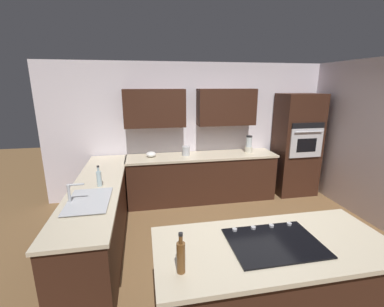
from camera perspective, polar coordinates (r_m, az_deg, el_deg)
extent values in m
plane|color=brown|center=(3.85, 9.66, -20.18)|extent=(14.00, 14.00, 0.00)
cube|color=silver|center=(5.25, 2.38, 5.01)|extent=(6.00, 0.10, 2.60)
cube|color=#381E14|center=(5.08, 7.47, 10.00)|extent=(1.10, 0.34, 0.68)
cube|color=#381E14|center=(4.84, -8.14, 9.74)|extent=(1.10, 0.34, 0.68)
cube|color=#381E14|center=(5.10, 2.14, -5.44)|extent=(2.80, 0.60, 0.86)
cube|color=beige|center=(4.96, 2.19, -0.56)|extent=(2.84, 0.64, 0.04)
cube|color=#381E14|center=(3.96, -19.38, -12.55)|extent=(0.60, 2.90, 0.86)
cube|color=beige|center=(3.78, -19.97, -6.47)|extent=(0.64, 2.94, 0.04)
cube|color=#381E14|center=(2.71, 16.62, -26.56)|extent=(1.95, 0.82, 0.86)
cube|color=beige|center=(2.44, 17.44, -18.57)|extent=(2.03, 0.90, 0.04)
cube|color=#381E14|center=(5.68, 21.78, 1.74)|extent=(0.80, 0.60, 2.02)
cube|color=silver|center=(5.40, 23.65, 2.10)|extent=(0.66, 0.03, 0.56)
cube|color=black|center=(5.40, 23.67, 1.66)|extent=(0.40, 0.01, 0.26)
cube|color=black|center=(5.34, 24.01, 5.55)|extent=(0.66, 0.02, 0.11)
cylinder|color=silver|center=(5.33, 24.10, 4.32)|extent=(0.56, 0.02, 0.02)
cube|color=#515456|center=(3.40, -21.05, -8.48)|extent=(0.40, 0.30, 0.02)
cube|color=#515456|center=(3.10, -22.12, -10.93)|extent=(0.40, 0.30, 0.02)
cube|color=#B7BABF|center=(3.25, -21.57, -9.51)|extent=(0.46, 0.70, 0.01)
cylinder|color=#B7BABF|center=(3.26, -25.21, -8.04)|extent=(0.03, 0.03, 0.22)
cylinder|color=#B7BABF|center=(3.20, -24.04, -6.20)|extent=(0.18, 0.02, 0.02)
cube|color=black|center=(2.43, 17.49, -18.03)|extent=(0.76, 0.56, 0.01)
cylinder|color=#B2B2B7|center=(2.71, 20.40, -14.18)|extent=(0.04, 0.04, 0.02)
cylinder|color=#B2B2B7|center=(2.63, 16.92, -14.83)|extent=(0.04, 0.04, 0.02)
cylinder|color=#B2B2B7|center=(2.56, 13.20, -15.45)|extent=(0.04, 0.04, 0.02)
cylinder|color=#B2B2B7|center=(2.50, 9.26, -16.05)|extent=(0.04, 0.04, 0.02)
cylinder|color=beige|center=(5.27, 12.21, 0.88)|extent=(0.15, 0.15, 0.11)
cylinder|color=silver|center=(5.23, 12.30, 2.49)|extent=(0.11, 0.11, 0.19)
cylinder|color=black|center=(5.21, 12.37, 3.67)|extent=(0.12, 0.12, 0.03)
ellipsoid|color=white|center=(4.87, -8.90, -0.17)|extent=(0.18, 0.18, 0.10)
cylinder|color=#B7BABF|center=(4.92, -1.33, 0.58)|extent=(0.15, 0.15, 0.17)
cylinder|color=silver|center=(3.65, -19.58, -5.22)|extent=(0.06, 0.06, 0.20)
cylinder|color=silver|center=(3.60, -19.76, -3.28)|extent=(0.03, 0.03, 0.06)
cylinder|color=black|center=(3.59, -19.82, -2.67)|extent=(0.03, 0.03, 0.02)
cylinder|color=brown|center=(1.98, -2.43, -21.76)|extent=(0.06, 0.06, 0.23)
cylinder|color=brown|center=(1.90, -2.48, -18.20)|extent=(0.03, 0.03, 0.06)
cylinder|color=black|center=(1.88, -2.50, -17.17)|extent=(0.03, 0.03, 0.02)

